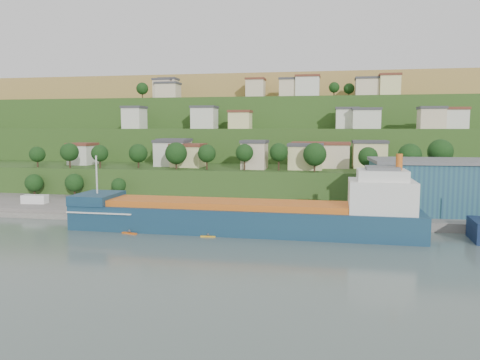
% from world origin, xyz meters
% --- Properties ---
extents(ground, '(500.00, 500.00, 0.00)m').
position_xyz_m(ground, '(0.00, 0.00, 0.00)').
color(ground, '#4A5A53').
rests_on(ground, ground).
extents(quay, '(220.00, 26.00, 4.00)m').
position_xyz_m(quay, '(20.00, 28.00, 0.00)').
color(quay, slate).
rests_on(quay, ground).
extents(pebble_beach, '(40.00, 18.00, 2.40)m').
position_xyz_m(pebble_beach, '(-55.00, 22.00, 0.00)').
color(pebble_beach, slate).
rests_on(pebble_beach, ground).
extents(hillside, '(360.00, 210.93, 96.00)m').
position_xyz_m(hillside, '(0.01, 168.70, 0.08)').
color(hillside, '#284719').
rests_on(hillside, ground).
extents(cargo_ship_near, '(75.10, 12.41, 19.29)m').
position_xyz_m(cargo_ship_near, '(9.09, 8.04, 3.08)').
color(cargo_ship_near, '#15314E').
rests_on(cargo_ship_near, ground).
extents(warehouse, '(31.76, 20.27, 12.80)m').
position_xyz_m(warehouse, '(50.80, 29.43, 8.43)').
color(warehouse, navy).
rests_on(warehouse, quay).
extents(caravan, '(6.81, 3.30, 3.08)m').
position_xyz_m(caravan, '(-52.89, 23.17, 2.74)').
color(caravan, white).
rests_on(caravan, pebble_beach).
extents(dinghy, '(4.09, 2.13, 0.78)m').
position_xyz_m(dinghy, '(-39.79, 16.50, 1.59)').
color(dinghy, silver).
rests_on(dinghy, pebble_beach).
extents(kayak_orange, '(3.64, 1.54, 0.90)m').
position_xyz_m(kayak_orange, '(-16.22, 1.74, 0.27)').
color(kayak_orange, '#D65B13').
rests_on(kayak_orange, ground).
extents(kayak_yellow, '(3.14, 0.90, 0.77)m').
position_xyz_m(kayak_yellow, '(0.89, 1.99, 0.23)').
color(kayak_yellow, gold).
rests_on(kayak_yellow, ground).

